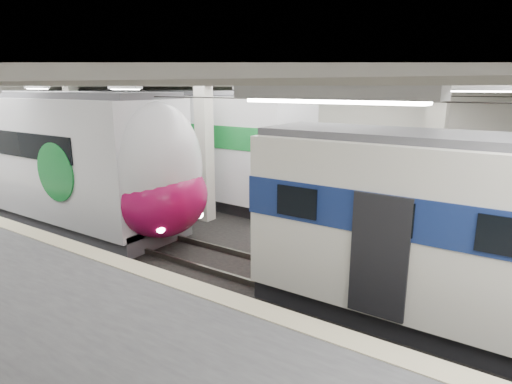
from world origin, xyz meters
The scene contains 3 objects.
station_hall centered at (0.00, -1.74, 3.24)m, with size 36.00×24.00×5.75m.
modern_emu centered at (-7.80, 0.00, 2.36)m, with size 15.11×3.12×4.81m.
far_train centered at (-7.86, 5.50, 2.48)m, with size 15.33×3.57×4.81m.
Camera 1 is at (7.35, -9.05, 4.99)m, focal length 30.00 mm.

